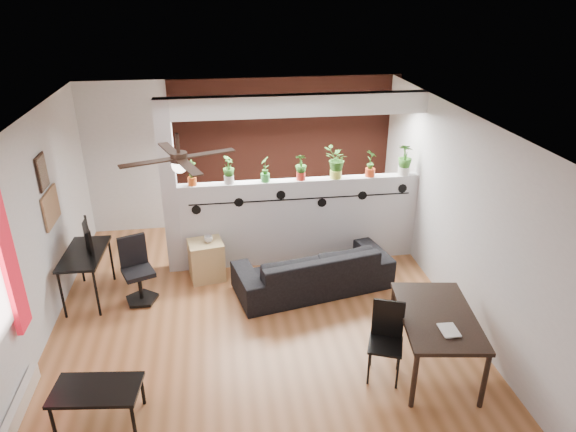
{
  "coord_description": "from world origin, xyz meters",
  "views": [
    {
      "loc": [
        -0.41,
        -5.51,
        4.0
      ],
      "look_at": [
        0.48,
        0.6,
        1.19
      ],
      "focal_mm": 32.0,
      "sensor_mm": 36.0,
      "label": 1
    }
  ],
  "objects": [
    {
      "name": "room_shell",
      "position": [
        0.0,
        0.0,
        1.3
      ],
      "size": [
        6.3,
        7.1,
        2.9
      ],
      "color": "brown",
      "rests_on": "ground"
    },
    {
      "name": "partition_wall",
      "position": [
        0.8,
        1.5,
        0.68
      ],
      "size": [
        3.6,
        0.18,
        1.35
      ],
      "primitive_type": "cube",
      "color": "#BCBCC1",
      "rests_on": "ground"
    },
    {
      "name": "ceiling_header",
      "position": [
        0.8,
        1.5,
        2.45
      ],
      "size": [
        3.6,
        0.18,
        0.3
      ],
      "primitive_type": "cube",
      "color": "silver",
      "rests_on": "room_shell"
    },
    {
      "name": "pier_column",
      "position": [
        -1.11,
        1.5,
        1.3
      ],
      "size": [
        0.22,
        0.2,
        2.6
      ],
      "primitive_type": "cube",
      "color": "#BCBCC1",
      "rests_on": "ground"
    },
    {
      "name": "brick_panel",
      "position": [
        0.8,
        2.97,
        1.3
      ],
      "size": [
        3.9,
        0.05,
        2.6
      ],
      "primitive_type": "cube",
      "color": "#AA4631",
      "rests_on": "ground"
    },
    {
      "name": "vine_decal",
      "position": [
        0.8,
        1.4,
        1.08
      ],
      "size": [
        3.31,
        0.01,
        0.3
      ],
      "color": "black",
      "rests_on": "partition_wall"
    },
    {
      "name": "baseboard_heater",
      "position": [
        -2.54,
        -1.2,
        0.09
      ],
      "size": [
        0.08,
        1.0,
        0.18
      ],
      "primitive_type": "cube",
      "color": "silver",
      "rests_on": "ground"
    },
    {
      "name": "corkboard",
      "position": [
        -2.58,
        0.95,
        1.35
      ],
      "size": [
        0.03,
        0.6,
        0.45
      ],
      "primitive_type": "cube",
      "color": "#8E6544",
      "rests_on": "room_shell"
    },
    {
      "name": "framed_art",
      "position": [
        -2.58,
        0.9,
        1.85
      ],
      "size": [
        0.03,
        0.34,
        0.44
      ],
      "color": "#8C7259",
      "rests_on": "room_shell"
    },
    {
      "name": "ceiling_fan",
      "position": [
        -0.8,
        -0.3,
        2.31
      ],
      "size": [
        1.19,
        1.19,
        0.43
      ],
      "color": "black",
      "rests_on": "room_shell"
    },
    {
      "name": "potted_plant_0",
      "position": [
        -0.78,
        1.5,
        1.55
      ],
      "size": [
        0.19,
        0.16,
        0.37
      ],
      "color": "#D45219",
      "rests_on": "partition_wall"
    },
    {
      "name": "potted_plant_1",
      "position": [
        -0.25,
        1.5,
        1.57
      ],
      "size": [
        0.21,
        0.24,
        0.41
      ],
      "color": "silver",
      "rests_on": "partition_wall"
    },
    {
      "name": "potted_plant_2",
      "position": [
        0.27,
        1.5,
        1.55
      ],
      "size": [
        0.19,
        0.22,
        0.38
      ],
      "color": "green",
      "rests_on": "partition_wall"
    },
    {
      "name": "potted_plant_3",
      "position": [
        0.8,
        1.5,
        1.56
      ],
      "size": [
        0.22,
        0.19,
        0.39
      ],
      "color": "red",
      "rests_on": "partition_wall"
    },
    {
      "name": "potted_plant_4",
      "position": [
        1.33,
        1.5,
        1.6
      ],
      "size": [
        0.32,
        0.31,
        0.48
      ],
      "color": "#E0E952",
      "rests_on": "partition_wall"
    },
    {
      "name": "potted_plant_5",
      "position": [
        1.85,
        1.5,
        1.57
      ],
      "size": [
        0.24,
        0.26,
        0.41
      ],
      "color": "#DD421A",
      "rests_on": "partition_wall"
    },
    {
      "name": "potted_plant_6",
      "position": [
        2.38,
        1.5,
        1.6
      ],
      "size": [
        0.32,
        0.3,
        0.48
      ],
      "color": "silver",
      "rests_on": "partition_wall"
    },
    {
      "name": "sofa",
      "position": [
        0.85,
        0.65,
        0.31
      ],
      "size": [
        2.21,
        1.23,
        0.61
      ],
      "primitive_type": "imported",
      "rotation": [
        0.0,
        0.0,
        3.35
      ],
      "color": "black",
      "rests_on": "ground"
    },
    {
      "name": "cube_shelf",
      "position": [
        -0.65,
        1.16,
        0.29
      ],
      "size": [
        0.55,
        0.51,
        0.59
      ],
      "primitive_type": "cube",
      "rotation": [
        0.0,
        0.0,
        0.17
      ],
      "color": "tan",
      "rests_on": "ground"
    },
    {
      "name": "cup",
      "position": [
        -0.6,
        1.16,
        0.64
      ],
      "size": [
        0.14,
        0.14,
        0.09
      ],
      "primitive_type": "imported",
      "rotation": [
        0.0,
        0.0,
        0.17
      ],
      "color": "gray",
      "rests_on": "cube_shelf"
    },
    {
      "name": "computer_desk",
      "position": [
        -2.25,
        0.86,
        0.64
      ],
      "size": [
        0.56,
        1.0,
        0.71
      ],
      "color": "black",
      "rests_on": "ground"
    },
    {
      "name": "monitor",
      "position": [
        -2.25,
        1.01,
        0.81
      ],
      "size": [
        0.34,
        0.15,
        0.19
      ],
      "primitive_type": "imported",
      "rotation": [
        0.0,
        0.0,
        1.87
      ],
      "color": "black",
      "rests_on": "computer_desk"
    },
    {
      "name": "office_chair",
      "position": [
        -1.57,
        0.71,
        0.4
      ],
      "size": [
        0.5,
        0.5,
        0.91
      ],
      "color": "black",
      "rests_on": "ground"
    },
    {
      "name": "dining_table",
      "position": [
        1.87,
        -1.16,
        0.64
      ],
      "size": [
        0.97,
        1.41,
        0.71
      ],
      "color": "black",
      "rests_on": "ground"
    },
    {
      "name": "book",
      "position": [
        1.77,
        -1.46,
        0.72
      ],
      "size": [
        0.19,
        0.25,
        0.02
      ],
      "primitive_type": "imported",
      "rotation": [
        0.0,
        0.0,
        -0.03
      ],
      "color": "gray",
      "rests_on": "dining_table"
    },
    {
      "name": "folding_chair",
      "position": [
        1.31,
        -1.17,
        0.53
      ],
      "size": [
        0.47,
        0.47,
        0.9
      ],
      "color": "black",
      "rests_on": "ground"
    },
    {
      "name": "coffee_table",
      "position": [
        -1.71,
        -1.43,
        0.35
      ],
      "size": [
        0.9,
        0.57,
        0.4
      ],
      "color": "black",
      "rests_on": "ground"
    }
  ]
}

